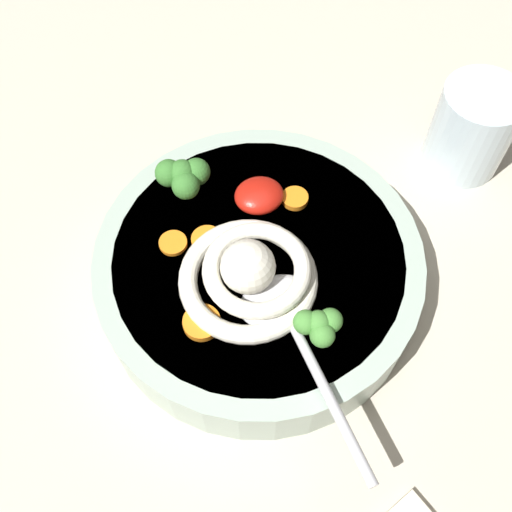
{
  "coord_description": "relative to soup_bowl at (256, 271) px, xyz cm",
  "views": [
    {
      "loc": [
        -7.33,
        -21.93,
        52.78
      ],
      "look_at": [
        -0.23,
        2.29,
        9.64
      ],
      "focal_mm": 42.47,
      "sensor_mm": 36.0,
      "label": 1
    }
  ],
  "objects": [
    {
      "name": "broccoli_floret_near_spoon",
      "position": [
        2.51,
        -8.07,
        4.49
      ],
      "size": [
        3.74,
        3.21,
        2.95
      ],
      "color": "#7A9E60",
      "rests_on": "soup_bowl"
    },
    {
      "name": "broccoli_floret_right",
      "position": [
        -4.09,
        7.95,
        4.96
      ],
      "size": [
        4.68,
        4.03,
        3.7
      ],
      "color": "#7A9E60",
      "rests_on": "soup_bowl"
    },
    {
      "name": "soup_bowl",
      "position": [
        0.0,
        0.0,
        0.0
      ],
      "size": [
        27.62,
        27.62,
        5.47
      ],
      "color": "#9EB2A3",
      "rests_on": "table_slab"
    },
    {
      "name": "chili_sauce_dollop",
      "position": [
        1.8,
        5.16,
        3.6
      ],
      "size": [
        4.28,
        3.85,
        1.93
      ],
      "primitive_type": "ellipsoid",
      "color": "#B2190F",
      "rests_on": "soup_bowl"
    },
    {
      "name": "carrot_slice_beside_noodles",
      "position": [
        -3.54,
        2.45,
        2.95
      ],
      "size": [
        2.64,
        2.64,
        0.62
      ],
      "primitive_type": "cylinder",
      "color": "orange",
      "rests_on": "soup_bowl"
    },
    {
      "name": "carrot_slice_center",
      "position": [
        -5.74,
        -4.72,
        2.98
      ],
      "size": [
        2.94,
        2.94,
        0.68
      ],
      "primitive_type": "cylinder",
      "color": "orange",
      "rests_on": "soup_bowl"
    },
    {
      "name": "soup_spoon",
      "position": [
        0.75,
        -6.18,
        3.44
      ],
      "size": [
        6.49,
        17.48,
        1.6
      ],
      "rotation": [
        0.0,
        0.0,
        4.83
      ],
      "color": "#B7B7BC",
      "rests_on": "soup_bowl"
    },
    {
      "name": "noodle_pile",
      "position": [
        -1.13,
        -1.93,
        4.18
      ],
      "size": [
        12.24,
        12.0,
        4.92
      ],
      "color": "silver",
      "rests_on": "soup_bowl"
    },
    {
      "name": "drinking_glass",
      "position": [
        24.14,
        8.32,
        1.69
      ],
      "size": [
        7.75,
        7.75,
        9.03
      ],
      "primitive_type": "cylinder",
      "color": "silver",
      "rests_on": "table_slab"
    },
    {
      "name": "table_slab",
      "position": [
        0.23,
        -2.29,
        -4.91
      ],
      "size": [
        109.95,
        109.95,
        4.18
      ],
      "primitive_type": "cube",
      "color": "#BCB29E",
      "rests_on": "ground"
    },
    {
      "name": "carrot_slice_left",
      "position": [
        -6.32,
        3.03,
        2.84
      ],
      "size": [
        2.36,
        2.36,
        0.4
      ],
      "primitive_type": "cylinder",
      "color": "orange",
      "rests_on": "soup_bowl"
    },
    {
      "name": "carrot_slice_extra_b",
      "position": [
        4.84,
        4.47,
        2.92
      ],
      "size": [
        2.32,
        2.32,
        0.57
      ],
      "primitive_type": "cylinder",
      "color": "orange",
      "rests_on": "soup_bowl"
    }
  ]
}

